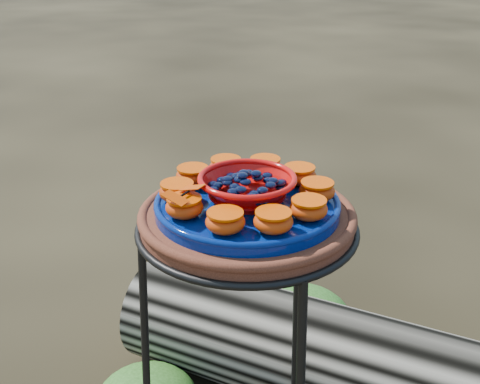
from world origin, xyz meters
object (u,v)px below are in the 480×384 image
Objects in this scene: plant_stand at (246,379)px; terracotta_saucer at (247,219)px; cobalt_plate at (247,206)px; red_bowl at (247,189)px.

plant_stand is 1.83× the size of terracotta_saucer.
plant_stand is 0.37m from terracotta_saucer.
terracotta_saucer is 0.03m from cobalt_plate.
red_bowl is (0.00, 0.00, 0.43)m from plant_stand.
red_bowl is (0.00, 0.00, 0.06)m from terracotta_saucer.
terracotta_saucer is at bearing 0.00° from plant_stand.
cobalt_plate is at bearing 0.00° from plant_stand.
plant_stand is 0.39m from cobalt_plate.
red_bowl is (0.00, 0.00, 0.03)m from cobalt_plate.
red_bowl reaches higher than plant_stand.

